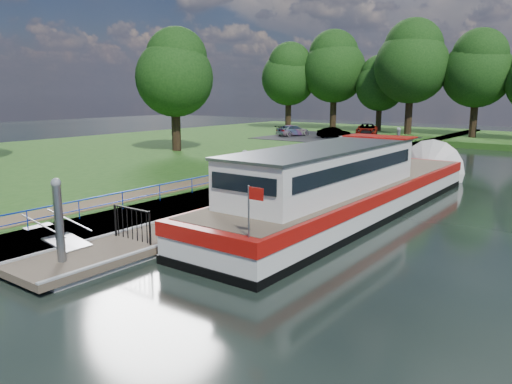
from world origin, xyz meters
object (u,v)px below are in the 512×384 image
Objects in this scene: barge at (357,188)px; car_a at (366,135)px; car_d at (367,130)px; car_c at (293,130)px; pontoon at (299,196)px; car_b at (334,133)px.

car_a is (-10.65, 24.27, 0.32)m from barge.
car_d is at bearing 113.64° from barge.
barge is 31.43m from car_c.
car_d is (-9.25, 28.60, 1.30)m from pontoon.
pontoon is 8.92× the size of car_a.
pontoon is 3.78m from barge.
car_b is at bearing 114.17° from pontoon.
barge reaches higher than car_d.
barge is 28.63m from car_b.
car_c is (-4.95, 0.03, 0.03)m from car_b.
car_c is 7.92m from car_d.
car_d reaches higher than pontoon.
car_b is at bearing 151.93° from car_a.
car_d is at bearing -128.67° from car_c.
barge is 6.29× the size of car_a.
car_b is 0.83× the size of car_c.
car_b is at bearing -129.85° from car_d.
car_a is 5.54m from car_d.
car_c is at bearing 123.19° from pontoon.
pontoon is at bearing 168.01° from barge.
car_c is (-15.72, 24.03, 1.23)m from pontoon.
car_a is 0.84× the size of car_c.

